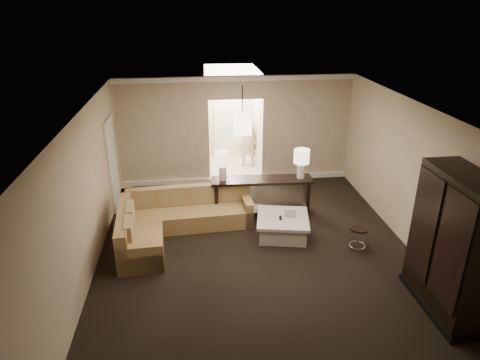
{
  "coord_description": "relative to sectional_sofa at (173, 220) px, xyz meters",
  "views": [
    {
      "loc": [
        -1.15,
        -6.59,
        4.55
      ],
      "look_at": [
        -0.23,
        1.2,
        1.2
      ],
      "focal_mm": 32.0,
      "sensor_mm": 36.0,
      "label": 1
    }
  ],
  "objects": [
    {
      "name": "ground",
      "position": [
        1.61,
        -1.32,
        -0.33
      ],
      "size": [
        8.0,
        8.0,
        0.0
      ],
      "primitive_type": "plane",
      "color": "black",
      "rests_on": "ground"
    },
    {
      "name": "wall_back",
      "position": [
        1.61,
        2.68,
        1.07
      ],
      "size": [
        6.0,
        0.04,
        2.8
      ],
      "primitive_type": "cube",
      "color": "tan",
      "rests_on": "ground"
    },
    {
      "name": "wall_left",
      "position": [
        -1.39,
        -1.32,
        1.07
      ],
      "size": [
        0.04,
        8.0,
        2.8
      ],
      "primitive_type": "cube",
      "color": "tan",
      "rests_on": "ground"
    },
    {
      "name": "wall_right",
      "position": [
        4.61,
        -1.32,
        1.07
      ],
      "size": [
        0.04,
        8.0,
        2.8
      ],
      "primitive_type": "cube",
      "color": "tan",
      "rests_on": "ground"
    },
    {
      "name": "ceiling",
      "position": [
        1.61,
        -1.32,
        2.47
      ],
      "size": [
        6.0,
        8.0,
        0.02
      ],
      "primitive_type": "cube",
      "color": "silver",
      "rests_on": "wall_back"
    },
    {
      "name": "crown_molding",
      "position": [
        1.61,
        2.63,
        2.4
      ],
      "size": [
        6.0,
        0.1,
        0.12
      ],
      "primitive_type": "cube",
      "color": "white",
      "rests_on": "wall_back"
    },
    {
      "name": "baseboard",
      "position": [
        1.61,
        2.63,
        -0.27
      ],
      "size": [
        6.0,
        0.1,
        0.12
      ],
      "primitive_type": "cube",
      "color": "white",
      "rests_on": "ground"
    },
    {
      "name": "side_door",
      "position": [
        -1.36,
        1.48,
        0.72
      ],
      "size": [
        0.05,
        0.9,
        2.1
      ],
      "primitive_type": "cube",
      "color": "white",
      "rests_on": "ground"
    },
    {
      "name": "foyer",
      "position": [
        1.61,
        4.02,
        0.97
      ],
      "size": [
        1.44,
        2.02,
        2.8
      ],
      "color": "silver",
      "rests_on": "ground"
    },
    {
      "name": "sectional_sofa",
      "position": [
        0.0,
        0.0,
        0.0
      ],
      "size": [
        2.79,
        2.27,
        0.82
      ],
      "rotation": [
        0.0,
        0.0,
        0.06
      ],
      "color": "brown",
      "rests_on": "ground"
    },
    {
      "name": "coffee_table",
      "position": [
        2.24,
        -0.32,
        -0.11
      ],
      "size": [
        1.21,
        1.21,
        0.44
      ],
      "rotation": [
        0.0,
        0.0,
        -0.19
      ],
      "color": "silver",
      "rests_on": "ground"
    },
    {
      "name": "console_table",
      "position": [
        1.96,
        0.68,
        0.19
      ],
      "size": [
        2.26,
        0.62,
        0.86
      ],
      "rotation": [
        0.0,
        0.0,
        -0.05
      ],
      "color": "black",
      "rests_on": "ground"
    },
    {
      "name": "armoire",
      "position": [
        4.3,
        -2.83,
        0.76
      ],
      "size": [
        0.68,
        1.58,
        2.28
      ],
      "color": "black",
      "rests_on": "ground"
    },
    {
      "name": "drink_table",
      "position": [
        3.58,
        -1.04,
        0.02
      ],
      "size": [
        0.39,
        0.39,
        0.49
      ],
      "rotation": [
        0.0,
        0.0,
        0.07
      ],
      "color": "black",
      "rests_on": "ground"
    },
    {
      "name": "table_lamp_left",
      "position": [
        1.1,
        0.72,
        0.98
      ],
      "size": [
        0.35,
        0.35,
        0.66
      ],
      "color": "white",
      "rests_on": "console_table"
    },
    {
      "name": "table_lamp_right",
      "position": [
        2.83,
        0.63,
        0.98
      ],
      "size": [
        0.35,
        0.35,
        0.66
      ],
      "color": "white",
      "rests_on": "console_table"
    },
    {
      "name": "pendant_light",
      "position": [
        1.61,
        1.38,
        1.63
      ],
      "size": [
        0.38,
        0.38,
        1.09
      ],
      "color": "black",
      "rests_on": "ceiling"
    },
    {
      "name": "person",
      "position": [
        2.06,
        3.79,
        0.52
      ],
      "size": [
        0.67,
        0.49,
        1.7
      ],
      "primitive_type": "imported",
      "rotation": [
        0.0,
        0.0,
        3.29
      ],
      "color": "silver",
      "rests_on": "ground"
    }
  ]
}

